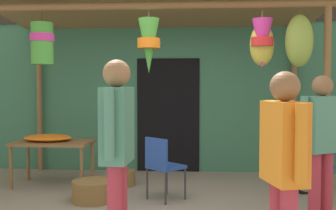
# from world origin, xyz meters

# --- Properties ---
(ground_plane) EXTENTS (30.00, 30.00, 0.00)m
(ground_plane) POSITION_xyz_m (0.00, 0.00, 0.00)
(ground_plane) COLOR gray
(shop_facade) EXTENTS (11.32, 0.29, 4.43)m
(shop_facade) POSITION_xyz_m (-0.00, 2.37, 2.21)
(shop_facade) COLOR #387056
(shop_facade) RESTS_ON ground_plane
(market_stall_canopy) EXTENTS (4.96, 2.26, 2.84)m
(market_stall_canopy) POSITION_xyz_m (-0.06, 1.14, 2.52)
(market_stall_canopy) COLOR brown
(market_stall_canopy) RESTS_ON ground_plane
(display_table) EXTENTS (1.15, 0.72, 0.68)m
(display_table) POSITION_xyz_m (-1.77, 1.10, 0.60)
(display_table) COLOR brown
(display_table) RESTS_ON ground_plane
(flower_heap_on_table) EXTENTS (0.73, 0.51, 0.10)m
(flower_heap_on_table) POSITION_xyz_m (-1.84, 1.11, 0.73)
(flower_heap_on_table) COLOR orange
(flower_heap_on_table) RESTS_ON display_table
(folding_chair) EXTENTS (0.56, 0.56, 0.84)m
(folding_chair) POSITION_xyz_m (-0.04, 0.39, 0.50)
(folding_chair) COLOR #2347A8
(folding_chair) RESTS_ON ground_plane
(wicker_basket_by_table) EXTENTS (0.55, 0.55, 0.27)m
(wicker_basket_by_table) POSITION_xyz_m (-0.94, 0.29, 0.14)
(wicker_basket_by_table) COLOR brown
(wicker_basket_by_table) RESTS_ON ground_plane
(wicker_basket_spare) EXTENTS (0.37, 0.37, 0.24)m
(wicker_basket_spare) POSITION_xyz_m (-0.70, 1.16, 0.12)
(wicker_basket_spare) COLOR brown
(wicker_basket_spare) RESTS_ON ground_plane
(vendor_in_orange) EXTENTS (0.31, 0.58, 1.63)m
(vendor_in_orange) POSITION_xyz_m (1.06, -1.89, 0.96)
(vendor_in_orange) COLOR #B23347
(vendor_in_orange) RESTS_ON ground_plane
(customer_foreground) EXTENTS (0.24, 0.59, 1.75)m
(customer_foreground) POSITION_xyz_m (-0.26, -1.47, 1.04)
(customer_foreground) COLOR #B23347
(customer_foreground) RESTS_ON ground_plane
(shopper_by_bananas) EXTENTS (0.52, 0.39, 1.63)m
(shopper_by_bananas) POSITION_xyz_m (1.76, -0.44, 0.96)
(shopper_by_bananas) COLOR #B23347
(shopper_by_bananas) RESTS_ON ground_plane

